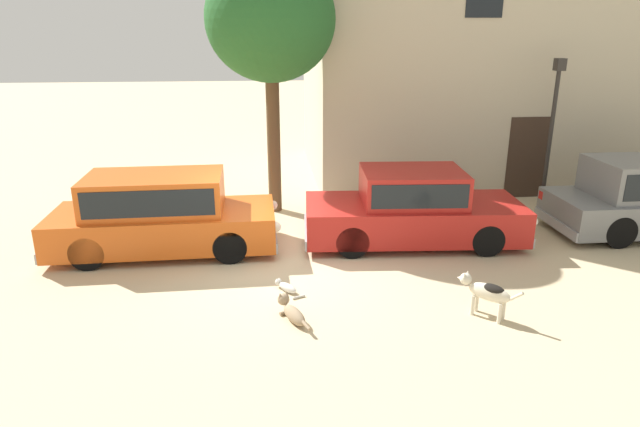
% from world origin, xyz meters
% --- Properties ---
extents(ground_plane, '(80.00, 80.00, 0.00)m').
position_xyz_m(ground_plane, '(0.00, 0.00, 0.00)').
color(ground_plane, '#CCB78E').
extents(parked_sedan_nearest, '(4.46, 1.82, 1.55)m').
position_xyz_m(parked_sedan_nearest, '(-2.27, 0.88, 0.80)').
color(parked_sedan_nearest, '#D15619').
rests_on(parked_sedan_nearest, ground_plane).
extents(parked_sedan_second, '(4.60, 2.05, 1.52)m').
position_xyz_m(parked_sedan_second, '(2.75, 0.87, 0.75)').
color(parked_sedan_second, '#AD1E19').
rests_on(parked_sedan_second, ground_plane).
extents(apartment_block, '(15.19, 6.50, 7.41)m').
position_xyz_m(apartment_block, '(8.80, 6.99, 3.70)').
color(apartment_block, '#BCB299').
rests_on(apartment_block, ground_plane).
extents(stray_dog_spotted, '(0.47, 0.94, 0.34)m').
position_xyz_m(stray_dog_spotted, '(0.13, -2.12, 0.13)').
color(stray_dog_spotted, '#997F60').
rests_on(stray_dog_spotted, ground_plane).
extents(stray_dog_tan, '(0.79, 0.81, 0.64)m').
position_xyz_m(stray_dog_tan, '(3.07, -2.31, 0.42)').
color(stray_dog_tan, beige).
rests_on(stray_dog_tan, ground_plane).
extents(stray_cat, '(0.48, 0.56, 0.16)m').
position_xyz_m(stray_cat, '(0.09, -1.16, 0.07)').
color(stray_cat, beige).
rests_on(stray_cat, ground_plane).
extents(street_lamp, '(0.22, 0.22, 3.56)m').
position_xyz_m(street_lamp, '(6.66, 3.02, 2.30)').
color(street_lamp, '#2D2B28').
rests_on(street_lamp, ground_plane).
extents(acacia_tree_left, '(2.87, 2.59, 5.76)m').
position_xyz_m(acacia_tree_left, '(-0.00, 3.27, 4.36)').
color(acacia_tree_left, brown).
rests_on(acacia_tree_left, ground_plane).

